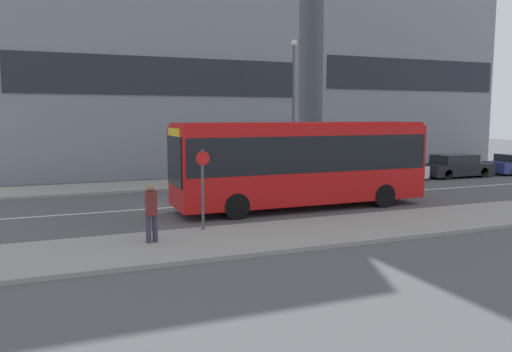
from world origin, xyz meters
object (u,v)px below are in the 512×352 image
object	(u,v)px
parked_car_1	(455,166)
pedestrian_near_stop	(151,209)
parked_car_0	(389,169)
street_lamp	(293,97)
city_bus	(301,159)
bus_stop_sign	(203,183)

from	to	relation	value
parked_car_1	pedestrian_near_stop	world-z (taller)	pedestrian_near_stop
parked_car_0	street_lamp	xyz separation A→B (m)	(-5.37, 1.62, 4.11)
city_bus	bus_stop_sign	size ratio (longest dim) A/B	4.06
city_bus	street_lamp	distance (m)	8.42
pedestrian_near_stop	street_lamp	xyz separation A→B (m)	(9.93, 11.10, 3.68)
city_bus	bus_stop_sign	bearing A→B (deg)	-146.55
parked_car_0	parked_car_1	size ratio (longest dim) A/B	0.93
parked_car_0	city_bus	bearing A→B (deg)	-146.60
pedestrian_near_stop	city_bus	bearing A→B (deg)	15.25
parked_car_0	bus_stop_sign	world-z (taller)	bus_stop_sign
bus_stop_sign	street_lamp	world-z (taller)	street_lamp
city_bus	parked_car_0	world-z (taller)	city_bus
city_bus	parked_car_0	bearing A→B (deg)	36.83
pedestrian_near_stop	bus_stop_sign	size ratio (longest dim) A/B	0.67
city_bus	parked_car_1	bearing A→B (deg)	26.20
city_bus	parked_car_0	size ratio (longest dim) A/B	2.49
parked_car_1	street_lamp	world-z (taller)	street_lamp
parked_car_1	street_lamp	xyz separation A→B (m)	(-10.24, 1.64, 4.12)
parked_car_0	street_lamp	distance (m)	6.96
bus_stop_sign	street_lamp	size ratio (longest dim) A/B	0.33
parked_car_0	parked_car_1	bearing A→B (deg)	-0.18
parked_car_0	parked_car_1	world-z (taller)	parked_car_0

